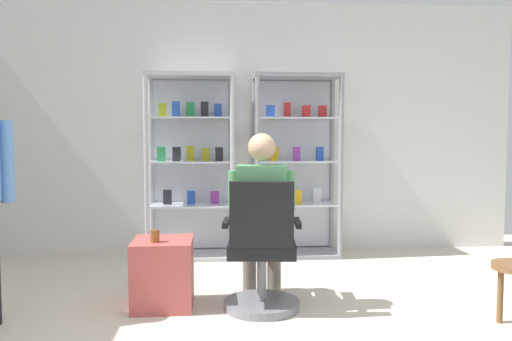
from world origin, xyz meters
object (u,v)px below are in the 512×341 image
Objects in this scene: office_chair at (262,258)px; display_cabinet_left at (191,164)px; seated_shopkeeper at (262,211)px; display_cabinet_right at (295,164)px; storage_crate at (163,273)px; tea_glass at (155,236)px.

display_cabinet_left is at bearing 108.28° from office_chair.
seated_shopkeeper is at bearing 84.67° from office_chair.
display_cabinet_left is at bearing 110.48° from seated_shopkeeper.
seated_shopkeeper is (0.02, 0.16, 0.32)m from office_chair.
seated_shopkeeper is (-0.51, -1.60, -0.25)m from display_cabinet_right.
seated_shopkeeper is 2.56× the size of storage_crate.
seated_shopkeeper is at bearing 0.02° from storage_crate.
display_cabinet_right reaches higher than office_chair.
display_cabinet_right is 1.92m from office_chair.
tea_glass is (-0.77, 0.08, 0.16)m from office_chair.
display_cabinet_left reaches higher than seated_shopkeeper.
display_cabinet_right is 3.77× the size of storage_crate.
display_cabinet_left is 1.00× the size of display_cabinet_right.
display_cabinet_right reaches higher than tea_glass.
display_cabinet_left is 1.98× the size of office_chair.
storage_crate is 5.56× the size of tea_glass.
display_cabinet_left is at bearing 83.66° from tea_glass.
tea_glass reaches higher than storage_crate.
seated_shopkeeper is (0.60, -1.60, -0.26)m from display_cabinet_left.
display_cabinet_left is 1.10m from display_cabinet_right.
display_cabinet_left reaches higher than tea_glass.
tea_glass is at bearing 174.24° from office_chair.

